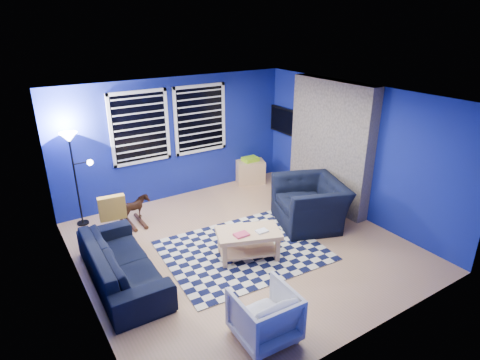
# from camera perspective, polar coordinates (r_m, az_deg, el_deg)

# --- Properties ---
(floor) EXTENTS (5.00, 5.00, 0.00)m
(floor) POSITION_cam_1_polar(r_m,az_deg,el_deg) (6.84, 0.28, -9.34)
(floor) COLOR tan
(floor) RESTS_ON ground
(ceiling) EXTENTS (5.00, 5.00, 0.00)m
(ceiling) POSITION_cam_1_polar(r_m,az_deg,el_deg) (5.93, 0.32, 11.70)
(ceiling) COLOR white
(ceiling) RESTS_ON wall_back
(wall_back) EXTENTS (5.00, 0.00, 5.00)m
(wall_back) POSITION_cam_1_polar(r_m,az_deg,el_deg) (8.38, -9.05, 5.80)
(wall_back) COLOR navy
(wall_back) RESTS_ON floor
(wall_left) EXTENTS (0.00, 5.00, 5.00)m
(wall_left) POSITION_cam_1_polar(r_m,az_deg,el_deg) (5.47, -22.40, -4.87)
(wall_left) COLOR navy
(wall_left) RESTS_ON floor
(wall_right) EXTENTS (0.00, 5.00, 5.00)m
(wall_right) POSITION_cam_1_polar(r_m,az_deg,el_deg) (7.84, 15.89, 4.07)
(wall_right) COLOR navy
(wall_right) RESTS_ON floor
(fireplace) EXTENTS (0.65, 2.00, 2.50)m
(fireplace) POSITION_cam_1_polar(r_m,az_deg,el_deg) (8.08, 12.57, 4.53)
(fireplace) COLOR gray
(fireplace) RESTS_ON floor
(window_left) EXTENTS (1.17, 0.06, 1.42)m
(window_left) POSITION_cam_1_polar(r_m,az_deg,el_deg) (7.99, -14.03, 7.22)
(window_left) COLOR black
(window_left) RESTS_ON wall_back
(window_right) EXTENTS (1.17, 0.06, 1.42)m
(window_right) POSITION_cam_1_polar(r_m,az_deg,el_deg) (8.48, -5.66, 8.62)
(window_right) COLOR black
(window_right) RESTS_ON wall_back
(tv) EXTENTS (0.07, 1.00, 0.58)m
(tv) POSITION_cam_1_polar(r_m,az_deg,el_deg) (9.15, 6.47, 8.32)
(tv) COLOR black
(tv) RESTS_ON wall_right
(rug) EXTENTS (2.61, 2.14, 0.02)m
(rug) POSITION_cam_1_polar(r_m,az_deg,el_deg) (6.71, 0.44, -9.98)
(rug) COLOR black
(rug) RESTS_ON floor
(sofa) EXTENTS (2.13, 0.87, 0.62)m
(sofa) POSITION_cam_1_polar(r_m,az_deg,el_deg) (6.12, -16.48, -11.14)
(sofa) COLOR black
(sofa) RESTS_ON floor
(armchair_big) EXTENTS (1.58, 1.48, 0.83)m
(armchair_big) POSITION_cam_1_polar(r_m,az_deg,el_deg) (7.46, 9.91, -3.25)
(armchair_big) COLOR black
(armchair_big) RESTS_ON floor
(armchair_bent) EXTENTS (0.72, 0.74, 0.65)m
(armchair_bent) POSITION_cam_1_polar(r_m,az_deg,el_deg) (4.99, 3.49, -18.60)
(armchair_bent) COLOR gray
(armchair_bent) RESTS_ON floor
(rocking_horse) EXTENTS (0.41, 0.62, 0.48)m
(rocking_horse) POSITION_cam_1_polar(r_m,az_deg,el_deg) (7.62, -14.80, -4.01)
(rocking_horse) COLOR #4B2E18
(rocking_horse) RESTS_ON floor
(coffee_table) EXTENTS (1.13, 0.88, 0.49)m
(coffee_table) POSITION_cam_1_polar(r_m,az_deg,el_deg) (6.38, 1.19, -8.31)
(coffee_table) COLOR tan
(coffee_table) RESTS_ON rug
(cabinet) EXTENTS (0.73, 0.61, 0.61)m
(cabinet) POSITION_cam_1_polar(r_m,az_deg,el_deg) (9.24, 1.47, 1.25)
(cabinet) COLOR tan
(cabinet) RESTS_ON floor
(floor_lamp) EXTENTS (0.48, 0.29, 1.75)m
(floor_lamp) POSITION_cam_1_polar(r_m,az_deg,el_deg) (7.54, -22.77, 3.91)
(floor_lamp) COLOR black
(floor_lamp) RESTS_ON floor
(throw_pillow) EXTENTS (0.42, 0.17, 0.39)m
(throw_pillow) POSITION_cam_1_polar(r_m,az_deg,el_deg) (6.58, -17.72, -3.79)
(throw_pillow) COLOR gold
(throw_pillow) RESTS_ON sofa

